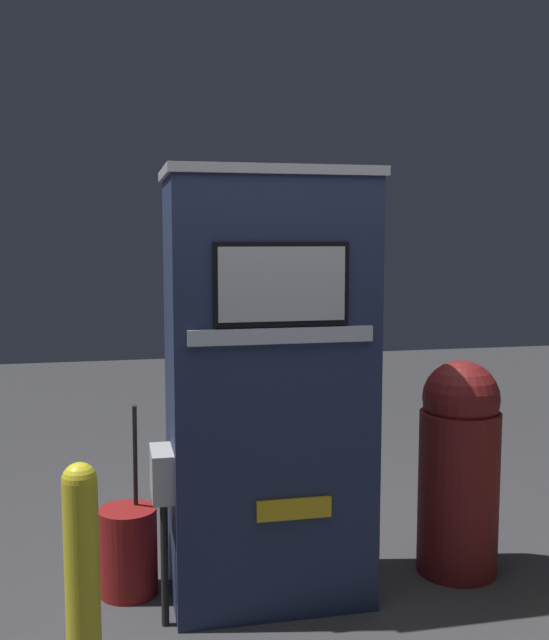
# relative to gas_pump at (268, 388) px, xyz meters

# --- Properties ---
(ground_plane) EXTENTS (14.00, 14.00, 0.00)m
(ground_plane) POSITION_rel_gas_pump_xyz_m (0.00, -0.27, -0.95)
(ground_plane) COLOR #38383A
(gas_pump) EXTENTS (0.97, 0.57, 1.90)m
(gas_pump) POSITION_rel_gas_pump_xyz_m (0.00, 0.00, 0.00)
(gas_pump) COLOR #232D4C
(gas_pump) RESTS_ON ground_plane
(safety_bollard) EXTENTS (0.12, 0.12, 0.83)m
(safety_bollard) POSITION_rel_gas_pump_xyz_m (-0.79, -0.56, -0.51)
(safety_bollard) COLOR yellow
(safety_bollard) RESTS_ON ground_plane
(trash_bin) EXTENTS (0.38, 0.38, 1.03)m
(trash_bin) POSITION_rel_gas_pump_xyz_m (0.94, 0.03, -0.42)
(trash_bin) COLOR maroon
(trash_bin) RESTS_ON ground_plane
(squeegee_bucket) EXTENTS (0.26, 0.26, 0.88)m
(squeegee_bucket) POSITION_rel_gas_pump_xyz_m (-0.62, 0.14, -0.75)
(squeegee_bucket) COLOR maroon
(squeegee_bucket) RESTS_ON ground_plane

